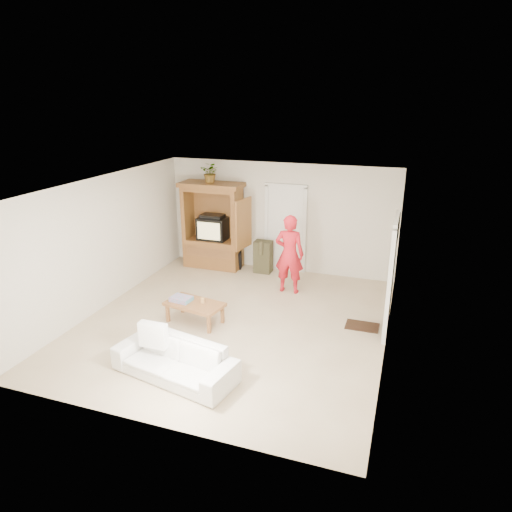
# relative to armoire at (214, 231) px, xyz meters

# --- Properties ---
(floor) EXTENTS (6.00, 6.00, 0.00)m
(floor) POSITION_rel_armoire_xyz_m (1.58, -2.66, -0.91)
(floor) COLOR tan
(floor) RESTS_ON ground
(ceiling) EXTENTS (6.00, 6.00, 0.00)m
(ceiling) POSITION_rel_armoire_xyz_m (1.58, -2.66, 1.69)
(ceiling) COLOR white
(ceiling) RESTS_ON floor
(wall_back) EXTENTS (5.50, 0.00, 5.50)m
(wall_back) POSITION_rel_armoire_xyz_m (1.58, 0.34, 0.39)
(wall_back) COLOR silver
(wall_back) RESTS_ON floor
(wall_front) EXTENTS (5.50, 0.00, 5.50)m
(wall_front) POSITION_rel_armoire_xyz_m (1.58, -5.66, 0.39)
(wall_front) COLOR silver
(wall_front) RESTS_ON floor
(wall_left) EXTENTS (0.00, 6.00, 6.00)m
(wall_left) POSITION_rel_armoire_xyz_m (-1.17, -2.66, 0.39)
(wall_left) COLOR silver
(wall_left) RESTS_ON floor
(wall_right) EXTENTS (0.00, 6.00, 6.00)m
(wall_right) POSITION_rel_armoire_xyz_m (4.33, -2.66, 0.39)
(wall_right) COLOR silver
(wall_right) RESTS_ON floor
(armoire) EXTENTS (1.82, 1.14, 2.10)m
(armoire) POSITION_rel_armoire_xyz_m (0.00, 0.00, 0.00)
(armoire) COLOR brown
(armoire) RESTS_ON floor
(door_back) EXTENTS (0.85, 0.05, 2.04)m
(door_back) POSITION_rel_armoire_xyz_m (1.73, 0.31, 0.11)
(door_back) COLOR white
(door_back) RESTS_ON floor
(doorway_right) EXTENTS (0.05, 0.90, 2.04)m
(doorway_right) POSITION_rel_armoire_xyz_m (4.30, -2.06, 0.11)
(doorway_right) COLOR black
(doorway_right) RESTS_ON floor
(framed_picture) EXTENTS (0.03, 0.60, 0.48)m
(framed_picture) POSITION_rel_armoire_xyz_m (4.31, -0.76, 0.69)
(framed_picture) COLOR black
(framed_picture) RESTS_ON wall_right
(doormat) EXTENTS (0.60, 0.40, 0.02)m
(doormat) POSITION_rel_armoire_xyz_m (3.88, -2.06, -0.90)
(doormat) COLOR #382316
(doormat) RESTS_ON floor
(plant) EXTENTS (0.44, 0.39, 0.48)m
(plant) POSITION_rel_armoire_xyz_m (-0.02, -0.03, 1.43)
(plant) COLOR #4C7238
(plant) RESTS_ON armoire
(man) EXTENTS (0.63, 0.42, 1.72)m
(man) POSITION_rel_armoire_xyz_m (2.16, -0.93, -0.05)
(man) COLOR red
(man) RESTS_ON floor
(sofa) EXTENTS (2.04, 1.12, 0.56)m
(sofa) POSITION_rel_armoire_xyz_m (1.37, -4.59, -0.63)
(sofa) COLOR silver
(sofa) RESTS_ON floor
(coffee_table) EXTENTS (1.16, 0.76, 0.40)m
(coffee_table) POSITION_rel_armoire_xyz_m (0.87, -2.90, -0.56)
(coffee_table) COLOR #9F6536
(coffee_table) RESTS_ON floor
(towel) EXTENTS (0.41, 0.33, 0.08)m
(towel) POSITION_rel_armoire_xyz_m (0.60, -2.90, -0.47)
(towel) COLOR #D2467C
(towel) RESTS_ON coffee_table
(candle) EXTENTS (0.08, 0.08, 0.10)m
(candle) POSITION_rel_armoire_xyz_m (1.02, -2.85, -0.46)
(candle) COLOR tan
(candle) RESTS_ON coffee_table
(backpack_black) EXTENTS (0.39, 0.29, 0.44)m
(backpack_black) POSITION_rel_armoire_xyz_m (0.53, -0.03, -0.69)
(backpack_black) COLOR black
(backpack_black) RESTS_ON floor
(backpack_olive) EXTENTS (0.42, 0.31, 0.78)m
(backpack_olive) POSITION_rel_armoire_xyz_m (1.28, -0.01, -0.52)
(backpack_olive) COLOR #47442B
(backpack_olive) RESTS_ON floor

